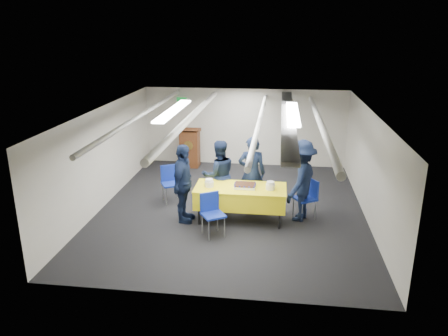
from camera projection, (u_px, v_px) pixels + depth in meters
The scene contains 14 objects.
ground at pixel (232, 208), 10.14m from camera, with size 7.00×7.00×0.00m, color black.
room_shell at pixel (238, 129), 9.95m from camera, with size 6.00×7.00×2.30m.
serving_table at pixel (240, 196), 9.37m from camera, with size 1.94×0.88×0.77m.
sheet_cake at pixel (245, 186), 9.28m from camera, with size 0.47×0.36×0.08m.
plate_stack_left at pixel (209, 183), 9.31m from camera, with size 0.20×0.20×0.17m.
plate_stack_right at pixel (270, 186), 9.15m from camera, with size 0.19×0.19×0.17m.
podium at pixel (190, 147), 13.02m from camera, with size 0.62×0.53×1.25m.
chair_near at pixel (212, 210), 8.75m from camera, with size 0.58×0.58×0.87m.
chair_right at pixel (308, 195), 9.54m from camera, with size 0.58×0.58×0.87m.
chair_left at pixel (170, 180), 10.47m from camera, with size 0.57×0.57×0.87m.
sailor_a at pixel (252, 173), 9.92m from camera, with size 0.62×0.41×1.71m, color black.
sailor_b at pixel (219, 175), 9.93m from camera, with size 0.79×0.61×1.62m, color black.
sailor_c at pixel (183, 184), 9.24m from camera, with size 1.01×0.42×1.72m, color black.
sailor_d at pixel (300, 181), 9.34m from camera, with size 1.15×0.66×1.78m, color black.
Camera 1 is at (1.02, -9.30, 4.04)m, focal length 35.00 mm.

